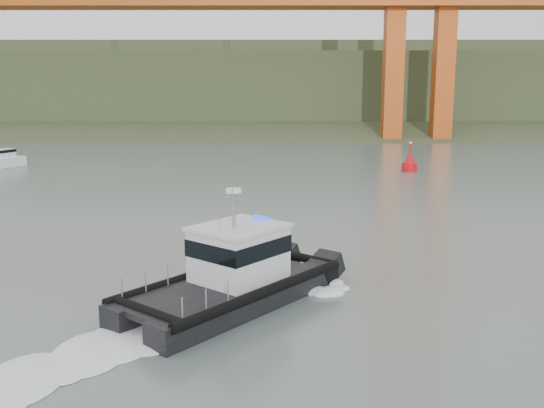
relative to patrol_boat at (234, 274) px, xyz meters
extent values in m
plane|color=slate|center=(2.83, 0.05, -1.25)|extent=(400.00, 400.00, 0.00)
cube|color=#3A4C2B|center=(2.83, 92.05, -1.25)|extent=(500.00, 44.72, 16.25)
cube|color=#3A4C2B|center=(2.83, 120.05, 4.75)|extent=(500.00, 70.00, 18.00)
cube|color=#3A4C2B|center=(2.83, 145.05, 9.75)|extent=(500.00, 60.00, 16.00)
cube|color=#B84B16|center=(2.83, 75.05, 20.75)|extent=(260.00, 6.00, 2.20)
cube|color=black|center=(-1.06, 0.69, -0.85)|extent=(7.47, 8.66, 1.12)
cube|color=black|center=(0.87, -0.92, -0.85)|extent=(7.47, 8.66, 1.12)
cube|color=black|center=(-0.39, -0.48, -0.41)|extent=(8.51, 9.19, 0.23)
cube|color=silver|center=(0.20, 0.24, 0.78)|extent=(4.29, 4.36, 2.14)
cube|color=black|center=(0.20, 0.24, 1.16)|extent=(4.37, 4.44, 0.70)
cube|color=silver|center=(0.20, 0.24, 1.92)|extent=(4.55, 4.63, 0.15)
cylinder|color=gray|center=(0.02, 0.03, 2.68)|extent=(0.15, 0.15, 1.68)
cylinder|color=white|center=(0.02, 0.03, 3.48)|extent=(0.65, 0.65, 0.17)
cube|color=white|center=(-28.50, 42.55, -0.77)|extent=(4.00, 5.94, 1.13)
cube|color=white|center=(-28.31, 42.98, 0.17)|extent=(2.29, 2.68, 1.13)
cube|color=black|center=(-28.31, 42.98, 0.55)|extent=(2.35, 2.74, 0.33)
cylinder|color=red|center=(16.02, 39.45, -0.89)|extent=(1.60, 1.60, 1.07)
cone|color=red|center=(16.02, 39.45, 0.18)|extent=(1.24, 1.24, 1.60)
cylinder|color=red|center=(16.02, 39.45, 1.24)|extent=(0.14, 0.14, 0.89)
sphere|color=#E5D87F|center=(16.02, 39.45, 1.77)|extent=(0.27, 0.27, 0.27)
camera|label=1|loc=(1.59, -23.89, 7.59)|focal=40.00mm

